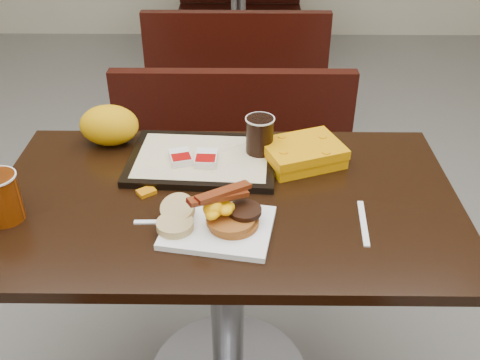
{
  "coord_description": "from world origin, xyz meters",
  "views": [
    {
      "loc": [
        0.05,
        -1.15,
        1.56
      ],
      "look_at": [
        0.04,
        0.0,
        0.8
      ],
      "focal_mm": 40.97,
      "sensor_mm": 36.0,
      "label": 1
    }
  ],
  "objects_px": {
    "coffee_cup_near": "(1,198)",
    "hashbrown_sleeve_left": "(180,157)",
    "paper_bag": "(109,125)",
    "bench_far_s": "(237,64)",
    "bench_near_n": "(232,175)",
    "table_far": "(238,24)",
    "clamshell": "(303,153)",
    "coffee_cup_far": "(260,135)",
    "tray": "(202,160)",
    "platter": "(218,228)",
    "table_near": "(227,300)",
    "fork": "(155,222)",
    "knife": "(363,223)",
    "hashbrown_sleeve_right": "(206,158)",
    "pancake_stack": "(233,220)"
  },
  "relations": [
    {
      "from": "coffee_cup_near",
      "to": "hashbrown_sleeve_left",
      "type": "bearing_deg",
      "value": 31.39
    },
    {
      "from": "paper_bag",
      "to": "bench_far_s",
      "type": "bearing_deg",
      "value": 77.87
    },
    {
      "from": "bench_near_n",
      "to": "table_far",
      "type": "bearing_deg",
      "value": 90.0
    },
    {
      "from": "clamshell",
      "to": "coffee_cup_far",
      "type": "bearing_deg",
      "value": 147.31
    },
    {
      "from": "bench_far_s",
      "to": "tray",
      "type": "xyz_separation_m",
      "value": [
        -0.07,
        -1.74,
        0.4
      ]
    },
    {
      "from": "table_far",
      "to": "platter",
      "type": "height_order",
      "value": "platter"
    },
    {
      "from": "bench_far_s",
      "to": "platter",
      "type": "distance_m",
      "value": 2.08
    },
    {
      "from": "platter",
      "to": "tray",
      "type": "relative_size",
      "value": 0.62
    },
    {
      "from": "coffee_cup_near",
      "to": "table_far",
      "type": "bearing_deg",
      "value": 78.94
    },
    {
      "from": "table_far",
      "to": "clamshell",
      "type": "bearing_deg",
      "value": -85.0
    },
    {
      "from": "coffee_cup_near",
      "to": "platter",
      "type": "bearing_deg",
      "value": -4.39
    },
    {
      "from": "coffee_cup_near",
      "to": "bench_far_s",
      "type": "bearing_deg",
      "value": 75.22
    },
    {
      "from": "table_near",
      "to": "bench_near_n",
      "type": "relative_size",
      "value": 1.2
    },
    {
      "from": "coffee_cup_near",
      "to": "tray",
      "type": "distance_m",
      "value": 0.53
    },
    {
      "from": "bench_near_n",
      "to": "bench_far_s",
      "type": "xyz_separation_m",
      "value": [
        0.0,
        1.2,
        0.0
      ]
    },
    {
      "from": "tray",
      "to": "paper_bag",
      "type": "relative_size",
      "value": 2.37
    },
    {
      "from": "coffee_cup_far",
      "to": "table_near",
      "type": "bearing_deg",
      "value": -115.06
    },
    {
      "from": "fork",
      "to": "knife",
      "type": "relative_size",
      "value": 0.78
    },
    {
      "from": "hashbrown_sleeve_right",
      "to": "bench_far_s",
      "type": "bearing_deg",
      "value": 90.49
    },
    {
      "from": "clamshell",
      "to": "paper_bag",
      "type": "bearing_deg",
      "value": 148.64
    },
    {
      "from": "platter",
      "to": "clamshell",
      "type": "height_order",
      "value": "clamshell"
    },
    {
      "from": "knife",
      "to": "paper_bag",
      "type": "xyz_separation_m",
      "value": [
        -0.69,
        0.38,
        0.06
      ]
    },
    {
      "from": "coffee_cup_near",
      "to": "clamshell",
      "type": "bearing_deg",
      "value": 20.04
    },
    {
      "from": "pancake_stack",
      "to": "fork",
      "type": "xyz_separation_m",
      "value": [
        -0.19,
        0.02,
        -0.03
      ]
    },
    {
      "from": "fork",
      "to": "hashbrown_sleeve_right",
      "type": "xyz_separation_m",
      "value": [
        0.11,
        0.25,
        0.03
      ]
    },
    {
      "from": "platter",
      "to": "coffee_cup_far",
      "type": "bearing_deg",
      "value": 82.6
    },
    {
      "from": "coffee_cup_near",
      "to": "fork",
      "type": "bearing_deg",
      "value": -2.05
    },
    {
      "from": "table_far",
      "to": "pancake_stack",
      "type": "relative_size",
      "value": 9.93
    },
    {
      "from": "knife",
      "to": "pancake_stack",
      "type": "bearing_deg",
      "value": -80.71
    },
    {
      "from": "fork",
      "to": "paper_bag",
      "type": "bearing_deg",
      "value": 113.71
    },
    {
      "from": "table_far",
      "to": "platter",
      "type": "distance_m",
      "value": 2.77
    },
    {
      "from": "hashbrown_sleeve_left",
      "to": "coffee_cup_far",
      "type": "height_order",
      "value": "coffee_cup_far"
    },
    {
      "from": "bench_near_n",
      "to": "paper_bag",
      "type": "relative_size",
      "value": 5.79
    },
    {
      "from": "pancake_stack",
      "to": "hashbrown_sleeve_left",
      "type": "xyz_separation_m",
      "value": [
        -0.15,
        0.28,
        0.0
      ]
    },
    {
      "from": "table_far",
      "to": "coffee_cup_near",
      "type": "relative_size",
      "value": 9.76
    },
    {
      "from": "coffee_cup_near",
      "to": "knife",
      "type": "distance_m",
      "value": 0.87
    },
    {
      "from": "hashbrown_sleeve_left",
      "to": "coffee_cup_far",
      "type": "bearing_deg",
      "value": -2.47
    },
    {
      "from": "coffee_cup_near",
      "to": "hashbrown_sleeve_right",
      "type": "distance_m",
      "value": 0.53
    },
    {
      "from": "fork",
      "to": "hashbrown_sleeve_left",
      "type": "relative_size",
      "value": 1.79
    },
    {
      "from": "coffee_cup_far",
      "to": "clamshell",
      "type": "height_order",
      "value": "coffee_cup_far"
    },
    {
      "from": "hashbrown_sleeve_right",
      "to": "knife",
      "type": "bearing_deg",
      "value": -30.02
    },
    {
      "from": "bench_near_n",
      "to": "coffee_cup_far",
      "type": "xyz_separation_m",
      "value": [
        0.09,
        -0.5,
        0.46
      ]
    },
    {
      "from": "coffee_cup_far",
      "to": "clamshell",
      "type": "distance_m",
      "value": 0.13
    },
    {
      "from": "bench_near_n",
      "to": "hashbrown_sleeve_right",
      "type": "height_order",
      "value": "hashbrown_sleeve_right"
    },
    {
      "from": "table_far",
      "to": "knife",
      "type": "distance_m",
      "value": 2.76
    },
    {
      "from": "table_far",
      "to": "fork",
      "type": "xyz_separation_m",
      "value": [
        -0.17,
        -2.71,
        0.38
      ]
    },
    {
      "from": "table_near",
      "to": "knife",
      "type": "height_order",
      "value": "knife"
    },
    {
      "from": "hashbrown_sleeve_left",
      "to": "paper_bag",
      "type": "height_order",
      "value": "paper_bag"
    },
    {
      "from": "coffee_cup_far",
      "to": "hashbrown_sleeve_right",
      "type": "bearing_deg",
      "value": -158.58
    },
    {
      "from": "bench_far_s",
      "to": "paper_bag",
      "type": "bearing_deg",
      "value": -102.13
    }
  ]
}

